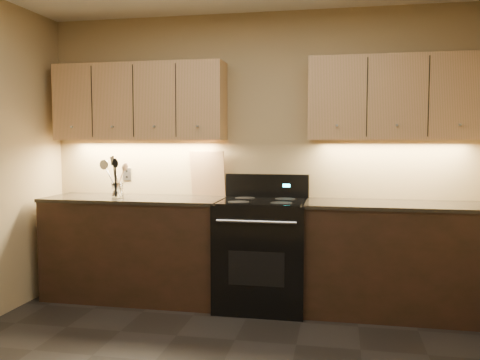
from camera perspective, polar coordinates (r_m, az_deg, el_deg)
name	(u,v)px	position (r m, az deg, el deg)	size (l,w,h in m)	color
wall_back	(259,156)	(4.68, 2.18, 2.67)	(4.00, 0.04, 2.60)	#9F8B5D
counter_left	(135,248)	(4.79, -11.66, -7.44)	(1.62, 0.62, 0.93)	black
counter_right	(394,259)	(4.45, 16.87, -8.46)	(1.46, 0.62, 0.93)	black
stove	(262,252)	(4.45, 2.53, -8.08)	(0.76, 0.68, 1.14)	black
upper_cab_left	(140,102)	(4.84, -11.21, 8.58)	(1.60, 0.30, 0.70)	tan
upper_cab_right	(396,98)	(4.50, 17.07, 8.78)	(1.44, 0.30, 0.70)	tan
outlet_plate	(127,174)	(5.05, -12.58, 0.66)	(0.09, 0.01, 0.12)	#B2B5BA
utensil_crock	(117,191)	(4.73, -13.59, -1.19)	(0.14, 0.14, 0.13)	white
cutting_board	(208,173)	(4.74, -3.64, 0.75)	(0.33, 0.02, 0.42)	tan
wooden_spoon	(114,179)	(4.73, -13.99, 0.16)	(0.06, 0.06, 0.31)	tan
black_spoon	(116,177)	(4.73, -13.73, 0.36)	(0.06, 0.06, 0.34)	black
black_turner	(117,177)	(4.69, -13.70, 0.35)	(0.08, 0.08, 0.35)	black
steel_spatula	(121,175)	(4.70, -13.22, 0.56)	(0.08, 0.08, 0.38)	silver
steel_skimmer	(120,177)	(4.69, -13.37, 0.34)	(0.09, 0.09, 0.34)	silver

